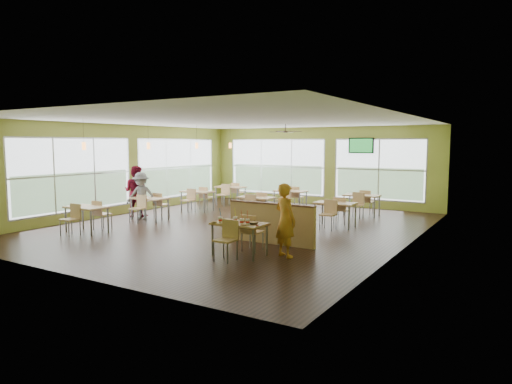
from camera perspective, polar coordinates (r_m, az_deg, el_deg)
room at (r=13.73m, az=-2.16°, el=2.22°), size 12.00×12.04×3.20m
window_bays at (r=17.76m, az=-3.81°, el=2.67°), size 9.24×10.24×2.38m
main_table at (r=10.26m, az=-2.07°, el=-4.51°), size 1.22×1.52×0.87m
half_wall_divider at (r=11.50m, az=1.92°, el=-3.92°), size 2.40×0.14×1.04m
dining_tables at (r=15.82m, az=-1.89°, el=-0.80°), size 6.92×8.72×0.87m
pendant_lights at (r=16.19m, az=-10.37°, el=5.73°), size 0.11×7.31×0.86m
ceiling_fan at (r=16.29m, az=3.71°, el=7.55°), size 1.25×1.25×0.29m
tv_backwall at (r=18.25m, az=13.01°, el=5.68°), size 1.00×0.07×0.60m
man_plaid at (r=10.14m, az=3.67°, el=-3.54°), size 0.71×0.60×1.65m
patron_maroon at (r=16.20m, az=-14.78°, el=0.06°), size 1.01×0.88×1.77m
patron_grey at (r=15.70m, az=-14.14°, el=-0.46°), size 1.17×0.95×1.57m
cup_blue at (r=10.23m, az=-4.48°, el=-3.48°), size 0.10×0.10×0.36m
cup_yellow at (r=10.21m, az=-2.62°, el=-3.47°), size 0.10×0.10×0.37m
cup_red_near at (r=9.97m, az=-1.78°, el=-3.71°), size 0.10×0.10×0.36m
cup_red_far at (r=9.97m, az=-1.06°, el=-3.73°), size 0.10×0.10×0.34m
food_basket at (r=10.05m, az=-0.29°, el=-3.89°), size 0.21×0.21×0.05m
ketchup_cup at (r=9.83m, az=0.16°, el=-4.20°), size 0.06×0.06×0.02m
wrapper_left at (r=10.27m, az=-5.27°, el=-3.73°), size 0.21×0.20×0.04m
wrapper_mid at (r=10.36m, az=-1.53°, el=-3.61°), size 0.20×0.19×0.04m
wrapper_right at (r=9.86m, az=-1.53°, el=-4.15°), size 0.15×0.15×0.03m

